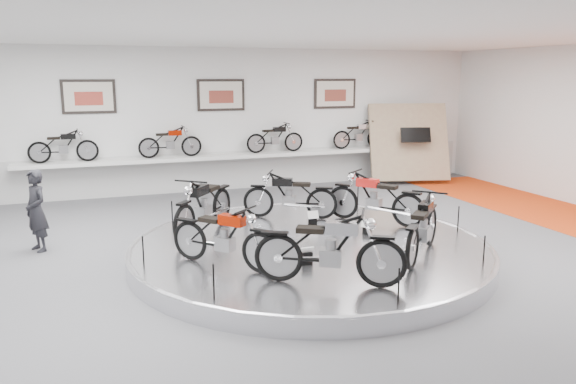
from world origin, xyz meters
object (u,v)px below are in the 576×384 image
object	(u,v)px
bike_b	(290,195)
bike_c	(204,205)
display_platform	(310,251)
shelf	(225,156)
bike_f	(423,227)
bike_d	(224,236)
bike_a	(375,198)
bike_e	(329,248)
visitor	(36,211)

from	to	relation	value
bike_b	bike_c	world-z (taller)	bike_c
display_platform	shelf	world-z (taller)	shelf
bike_f	bike_d	bearing A→B (deg)	124.27
shelf	bike_f	bearing A→B (deg)	-79.52
display_platform	bike_c	size ratio (longest dim) A/B	3.40
bike_a	bike_c	distance (m)	3.42
bike_d	bike_e	xyz separation A→B (m)	(1.22, -1.27, 0.05)
display_platform	bike_f	xyz separation A→B (m)	(1.43, -1.35, 0.66)
shelf	bike_d	distance (m)	7.33
shelf	bike_e	world-z (taller)	bike_e
bike_a	bike_e	size ratio (longest dim) A/B	0.96
bike_b	shelf	bearing A→B (deg)	-59.21
shelf	bike_a	size ratio (longest dim) A/B	6.18
display_platform	bike_e	xyz separation A→B (m)	(-0.52, -1.99, 0.69)
display_platform	bike_a	xyz separation A→B (m)	(1.75, 0.84, 0.67)
display_platform	bike_d	xyz separation A→B (m)	(-1.74, -0.72, 0.64)
bike_a	bike_e	world-z (taller)	bike_e
bike_a	bike_c	bearing A→B (deg)	44.01
bike_e	bike_f	bearing A→B (deg)	48.37
bike_d	bike_f	bearing A→B (deg)	37.36
bike_f	bike_b	bearing A→B (deg)	65.92
bike_b	bike_e	xyz separation A→B (m)	(-0.79, -3.78, 0.05)
bike_d	bike_e	size ratio (longest dim) A/B	0.91
display_platform	bike_b	size ratio (longest dim) A/B	3.82
bike_d	visitor	size ratio (longest dim) A/B	1.09
bike_d	visitor	xyz separation A→B (m)	(-2.87, 2.91, -0.02)
bike_b	bike_c	distance (m)	1.99
bike_b	bike_e	distance (m)	3.86
bike_c	visitor	world-z (taller)	visitor
bike_d	bike_a	bearing A→B (deg)	72.67
shelf	bike_f	distance (m)	7.89
bike_a	visitor	xyz separation A→B (m)	(-6.36, 1.36, -0.05)
bike_a	bike_d	distance (m)	3.82
bike_c	bike_f	size ratio (longest dim) A/B	1.08
shelf	visitor	world-z (taller)	visitor
bike_d	bike_f	distance (m)	3.24
bike_a	visitor	world-z (taller)	visitor
bike_a	bike_b	distance (m)	1.76
display_platform	bike_f	size ratio (longest dim) A/B	3.66
bike_e	visitor	world-z (taller)	visitor
display_platform	bike_b	world-z (taller)	bike_b
bike_b	bike_c	size ratio (longest dim) A/B	0.89
bike_a	bike_c	world-z (taller)	bike_c
bike_d	bike_f	world-z (taller)	bike_f
bike_d	bike_e	bearing A→B (deg)	2.40
bike_d	bike_e	world-z (taller)	bike_e
shelf	bike_c	bearing A→B (deg)	-107.78
display_platform	bike_c	world-z (taller)	bike_c
bike_d	bike_e	distance (m)	1.77
visitor	bike_f	bearing A→B (deg)	30.87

